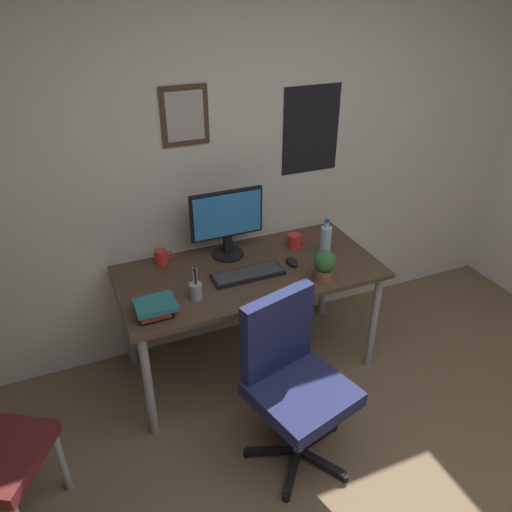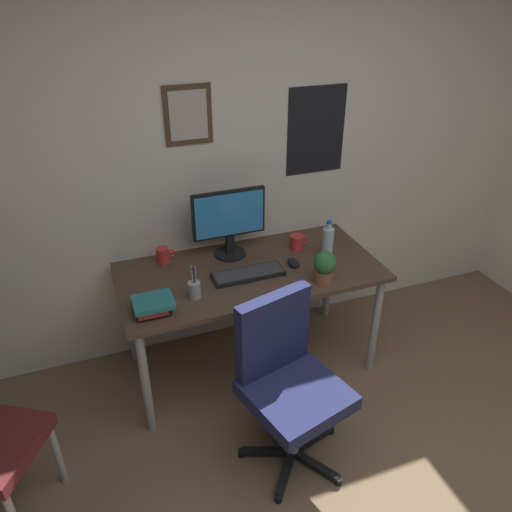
% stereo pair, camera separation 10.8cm
% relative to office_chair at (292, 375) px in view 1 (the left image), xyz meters
% --- Properties ---
extents(wall_back, '(4.40, 0.10, 2.60)m').
position_rel_office_chair_xyz_m(wall_back, '(0.25, 1.16, 0.77)').
color(wall_back, silver).
rests_on(wall_back, ground_plane).
extents(desk, '(1.57, 0.76, 0.74)m').
position_rel_office_chair_xyz_m(desk, '(0.06, 0.70, 0.14)').
color(desk, '#4C3828').
rests_on(desk, ground_plane).
extents(office_chair, '(0.58, 0.59, 0.95)m').
position_rel_office_chair_xyz_m(office_chair, '(0.00, 0.00, 0.00)').
color(office_chair, '#1E234C').
rests_on(office_chair, ground_plane).
extents(monitor, '(0.46, 0.20, 0.43)m').
position_rel_office_chair_xyz_m(monitor, '(0.00, 0.93, 0.45)').
color(monitor, black).
rests_on(monitor, desk).
extents(keyboard, '(0.43, 0.15, 0.03)m').
position_rel_office_chair_xyz_m(keyboard, '(0.02, 0.64, 0.23)').
color(keyboard, black).
rests_on(keyboard, desk).
extents(computer_mouse, '(0.06, 0.11, 0.04)m').
position_rel_office_chair_xyz_m(computer_mouse, '(0.32, 0.66, 0.23)').
color(computer_mouse, black).
rests_on(computer_mouse, desk).
extents(water_bottle, '(0.07, 0.07, 0.25)m').
position_rel_office_chair_xyz_m(water_bottle, '(0.56, 0.68, 0.32)').
color(water_bottle, silver).
rests_on(water_bottle, desk).
extents(coffee_mug_near, '(0.12, 0.08, 0.10)m').
position_rel_office_chair_xyz_m(coffee_mug_near, '(-0.41, 0.98, 0.26)').
color(coffee_mug_near, red).
rests_on(coffee_mug_near, desk).
extents(coffee_mug_far, '(0.13, 0.09, 0.09)m').
position_rel_office_chair_xyz_m(coffee_mug_far, '(0.43, 0.85, 0.26)').
color(coffee_mug_far, red).
rests_on(coffee_mug_far, desk).
extents(potted_plant, '(0.13, 0.13, 0.20)m').
position_rel_office_chair_xyz_m(potted_plant, '(0.41, 0.43, 0.32)').
color(potted_plant, brown).
rests_on(potted_plant, desk).
extents(pen_cup, '(0.07, 0.07, 0.20)m').
position_rel_office_chair_xyz_m(pen_cup, '(-0.33, 0.54, 0.27)').
color(pen_cup, '#9EA0A5').
rests_on(pen_cup, desk).
extents(book_stack_left, '(0.21, 0.17, 0.08)m').
position_rel_office_chair_xyz_m(book_stack_left, '(-0.57, 0.48, 0.26)').
color(book_stack_left, black).
rests_on(book_stack_left, desk).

